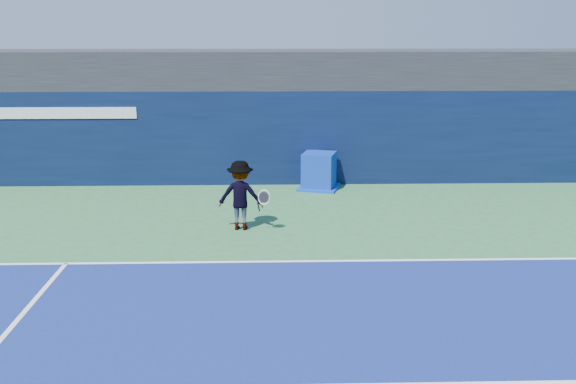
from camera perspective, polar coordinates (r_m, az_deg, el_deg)
name	(u,v)px	position (r m, az deg, el deg)	size (l,w,h in m)	color
ground	(305,324)	(11.28, 1.48, -11.61)	(80.00, 80.00, 0.00)	#2F693B
baseline	(297,261)	(14.03, 0.84, -6.18)	(24.00, 0.10, 0.01)	white
stadium_band	(287,69)	(21.66, -0.08, 10.90)	(36.00, 3.00, 1.20)	black
back_wall_assembly	(288,136)	(20.91, -0.02, 4.98)	(36.00, 1.03, 3.00)	black
equipment_cart	(319,172)	(20.16, 2.77, 1.76)	(1.47, 1.47, 1.14)	#0B2CA0
tennis_player	(241,195)	(16.05, -4.24, -0.29)	(1.35, 0.77, 1.75)	white
tennis_ball	(269,199)	(15.86, -1.74, -0.66)	(0.06, 0.06, 0.06)	#B0D918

